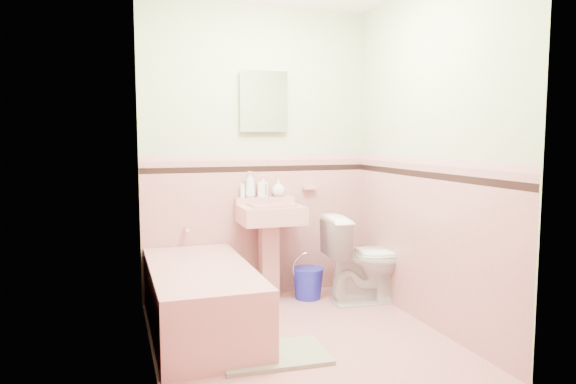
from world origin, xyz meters
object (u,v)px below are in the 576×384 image
object	(u,v)px
soap_bottle_left	(250,184)
shoe	(244,345)
soap_bottle_right	(278,188)
sink	(271,254)
toilet	(368,258)
bathtub	(201,301)
medicine_cabinet	(263,102)
soap_bottle_mid	(263,186)
bucket	(308,283)

from	to	relation	value
soap_bottle_left	shoe	size ratio (longest dim) A/B	1.70
soap_bottle_right	shoe	xyz separation A→B (m)	(-0.60, -1.18, -0.90)
sink	toilet	xyz separation A→B (m)	(0.78, -0.27, -0.04)
sink	soap_bottle_right	bearing A→B (deg)	55.39
bathtub	medicine_cabinet	size ratio (longest dim) A/B	3.28
soap_bottle_left	sink	bearing A→B (deg)	-53.87
bathtub	medicine_cabinet	bearing A→B (deg)	47.42
sink	soap_bottle_mid	bearing A→B (deg)	95.07
shoe	sink	bearing A→B (deg)	50.12
sink	soap_bottle_left	world-z (taller)	soap_bottle_left
soap_bottle_mid	toilet	distance (m)	1.09
toilet	medicine_cabinet	bearing A→B (deg)	62.11
shoe	medicine_cabinet	bearing A→B (deg)	54.10
bathtub	soap_bottle_left	bearing A→B (deg)	52.31
soap_bottle_left	soap_bottle_right	distance (m)	0.26
medicine_cabinet	soap_bottle_left	xyz separation A→B (m)	(-0.13, -0.03, -0.71)
bathtub	soap_bottle_right	bearing A→B (deg)	41.44
bucket	soap_bottle_mid	bearing A→B (deg)	148.32
soap_bottle_right	shoe	world-z (taller)	soap_bottle_right
bucket	soap_bottle_left	bearing A→B (deg)	155.24
sink	shoe	world-z (taller)	sink
toilet	soap_bottle_left	bearing A→B (deg)	67.49
soap_bottle_right	shoe	distance (m)	1.61
soap_bottle_left	toilet	world-z (taller)	soap_bottle_left
soap_bottle_right	shoe	size ratio (longest dim) A/B	1.12
bathtub	bucket	xyz separation A→B (m)	(1.01, 0.50, -0.09)
bathtub	bucket	world-z (taller)	bathtub
medicine_cabinet	bucket	world-z (taller)	medicine_cabinet
soap_bottle_mid	medicine_cabinet	bearing A→B (deg)	61.98
bucket	soap_bottle_right	bearing A→B (deg)	133.70
soap_bottle_right	soap_bottle_left	bearing A→B (deg)	180.00
soap_bottle_right	toilet	distance (m)	0.98
medicine_cabinet	soap_bottle_mid	distance (m)	0.73
toilet	shoe	size ratio (longest dim) A/B	5.65
soap_bottle_mid	bucket	bearing A→B (deg)	-31.68
soap_bottle_right	toilet	bearing A→B (deg)	-34.74
toilet	shoe	distance (m)	1.49
bathtub	toilet	size ratio (longest dim) A/B	2.01
toilet	shoe	world-z (taller)	toilet
medicine_cabinet	bucket	bearing A→B (deg)	-36.48
sink	shoe	distance (m)	1.17
bathtub	toilet	xyz separation A→B (m)	(1.46, 0.26, 0.15)
medicine_cabinet	soap_bottle_right	xyz separation A→B (m)	(0.12, -0.03, -0.75)
sink	soap_bottle_right	world-z (taller)	soap_bottle_right
toilet	bucket	world-z (taller)	toilet
sink	medicine_cabinet	bearing A→B (deg)	90.00
bathtub	soap_bottle_mid	distance (m)	1.23
soap_bottle_mid	soap_bottle_right	world-z (taller)	soap_bottle_mid
bathtub	shoe	xyz separation A→B (m)	(0.20, -0.47, -0.17)
bathtub	soap_bottle_right	size ratio (longest dim) A/B	10.17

